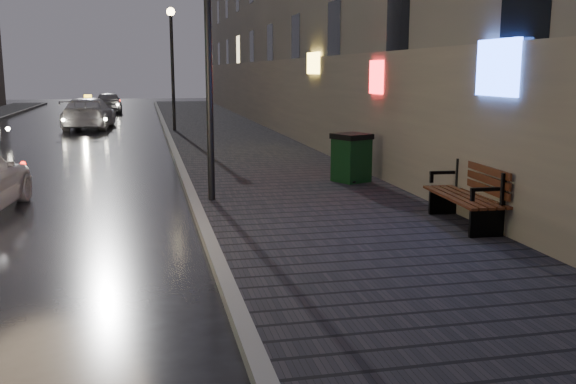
% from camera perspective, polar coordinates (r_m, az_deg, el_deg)
% --- Properties ---
extents(ground, '(120.00, 120.00, 0.00)m').
position_cam_1_polar(ground, '(7.47, -16.36, -11.34)').
color(ground, black).
rests_on(ground, ground).
extents(sidewalk, '(4.60, 58.00, 0.15)m').
position_cam_1_polar(sidewalk, '(28.25, -5.78, 5.24)').
color(sidewalk, black).
rests_on(sidewalk, ground).
extents(curb, '(0.20, 58.00, 0.15)m').
position_cam_1_polar(curb, '(28.07, -10.67, 5.07)').
color(curb, slate).
rests_on(curb, ground).
extents(lamp_near, '(0.36, 0.36, 5.28)m').
position_cam_1_polar(lamp_near, '(13.01, -7.12, 13.90)').
color(lamp_near, black).
rests_on(lamp_near, sidewalk).
extents(lamp_far, '(0.36, 0.36, 5.28)m').
position_cam_1_polar(lamp_far, '(28.96, -10.27, 12.02)').
color(lamp_far, black).
rests_on(lamp_far, sidewalk).
extents(bench, '(0.82, 2.08, 1.05)m').
position_cam_1_polar(bench, '(11.37, 15.79, -0.21)').
color(bench, black).
rests_on(bench, sidewalk).
extents(trash_bin, '(0.99, 0.99, 1.15)m').
position_cam_1_polar(trash_bin, '(15.31, 5.65, 3.09)').
color(trash_bin, black).
rests_on(trash_bin, sidewalk).
extents(taxi_mid, '(2.43, 5.25, 1.49)m').
position_cam_1_polar(taxi_mid, '(32.61, -17.29, 6.72)').
color(taxi_mid, silver).
rests_on(taxi_mid, ground).
extents(car_far, '(2.05, 4.23, 1.39)m').
position_cam_1_polar(car_far, '(44.79, -15.70, 7.70)').
color(car_far, gray).
rests_on(car_far, ground).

